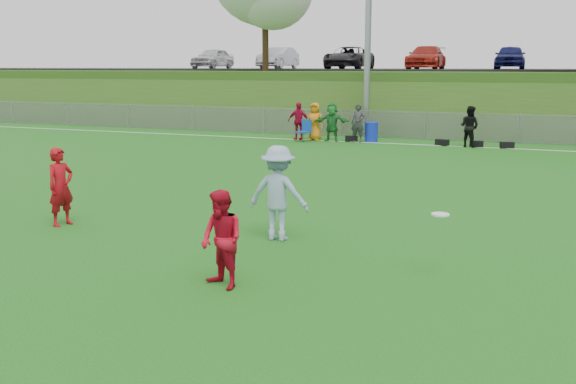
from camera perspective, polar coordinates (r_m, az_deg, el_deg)
The scene contains 14 objects.
ground at distance 11.00m, azimuth -4.37°, elevation -6.51°, with size 120.00×120.00×0.00m, color #195511.
sideline_far at distance 28.04m, azimuth 11.49°, elevation 4.15°, with size 60.00×0.10×0.01m, color white.
fence at distance 29.93m, azimuth 12.17°, elevation 5.79°, with size 58.00×0.06×1.30m.
berm at distance 40.76m, azimuth 14.63°, elevation 8.26°, with size 120.00×18.00×3.00m, color #2E5116.
parking_lot at distance 42.71m, azimuth 15.05°, elevation 10.44°, with size 120.00×12.00×0.10m, color black.
car_row at distance 41.86m, azimuth 13.33°, elevation 11.57°, with size 32.04×5.18×1.44m.
spectator_row at distance 28.55m, azimuth 5.86°, elevation 6.14°, with size 8.55×0.92×1.69m.
gear_bags at distance 27.98m, azimuth 13.56°, elevation 4.30°, with size 7.18×0.49×0.26m.
player_red_left at distance 14.31m, azimuth -19.55°, elevation 0.44°, with size 0.61×0.40×1.66m, color #A50B15.
player_red_center at distance 9.75m, azimuth -5.91°, elevation -4.24°, with size 0.74×0.57×1.51m, color red.
player_blue at distance 12.34m, azimuth -0.87°, elevation -0.11°, with size 1.19×0.68×1.84m, color #8DA7C4.
frisbee at distance 10.37m, azimuth 13.39°, elevation -1.96°, with size 0.29×0.29×0.03m.
recycling_bin at distance 28.70m, azimuth 7.41°, elevation 5.30°, with size 0.58×0.58×0.87m, color #1127B9.
camp_chair at distance 28.59m, azimuth 1.37°, elevation 5.07°, with size 0.70×0.70×0.97m.
Camera 1 is at (4.49, -9.47, 3.34)m, focal length 40.00 mm.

